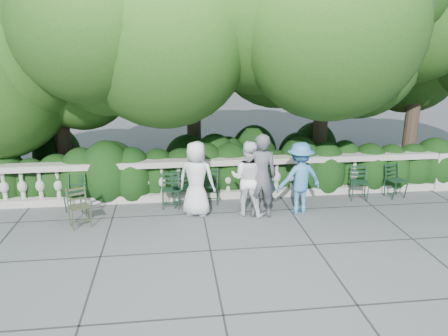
{
  "coord_description": "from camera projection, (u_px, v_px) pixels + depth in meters",
  "views": [
    {
      "loc": [
        -1.14,
        -8.32,
        3.79
      ],
      "look_at": [
        0.0,
        1.0,
        1.0
      ],
      "focal_mm": 35.0,
      "sensor_mm": 36.0,
      "label": 1
    }
  ],
  "objects": [
    {
      "name": "person_older_blue",
      "position": [
        299.0,
        178.0,
        9.7
      ],
      "size": [
        1.15,
        0.8,
        1.63
      ],
      "primitive_type": "imported",
      "rotation": [
        0.0,
        0.0,
        3.34
      ],
      "color": "teal",
      "rests_on": "ground"
    },
    {
      "name": "chair_weathered",
      "position": [
        83.0,
        229.0,
        9.04
      ],
      "size": [
        0.6,
        0.62,
        0.84
      ],
      "primitive_type": null,
      "rotation": [
        0.0,
        0.0,
        0.42
      ],
      "color": "black",
      "rests_on": "ground"
    },
    {
      "name": "person_businessman",
      "position": [
        196.0,
        179.0,
        9.57
      ],
      "size": [
        0.96,
        0.8,
        1.68
      ],
      "primitive_type": "imported",
      "rotation": [
        0.0,
        0.0,
        2.76
      ],
      "color": "silver",
      "rests_on": "ground"
    },
    {
      "name": "tree_canopy",
      "position": [
        240.0,
        32.0,
        11.12
      ],
      "size": [
        15.04,
        6.52,
        6.78
      ],
      "color": "#3F3023",
      "rests_on": "ground"
    },
    {
      "name": "chair_e",
      "position": [
        359.0,
        201.0,
        10.58
      ],
      "size": [
        0.54,
        0.57,
        0.84
      ],
      "primitive_type": null,
      "rotation": [
        0.0,
        0.0,
        -0.23
      ],
      "color": "black",
      "rests_on": "ground"
    },
    {
      "name": "shrub_hedge",
      "position": [
        215.0,
        182.0,
        11.98
      ],
      "size": [
        15.0,
        2.6,
        1.7
      ],
      "primitive_type": null,
      "color": "black",
      "rests_on": "ground"
    },
    {
      "name": "chair_b",
      "position": [
        210.0,
        205.0,
        10.32
      ],
      "size": [
        0.5,
        0.54,
        0.84
      ],
      "primitive_type": null,
      "rotation": [
        0.0,
        0.0,
        -0.14
      ],
      "color": "black",
      "rests_on": "ground"
    },
    {
      "name": "ground",
      "position": [
        230.0,
        227.0,
        9.13
      ],
      "size": [
        90.0,
        90.0,
        0.0
      ],
      "primitive_type": "plane",
      "color": "#48494F",
      "rests_on": "ground"
    },
    {
      "name": "person_casual_man",
      "position": [
        248.0,
        178.0,
        9.59
      ],
      "size": [
        1.01,
        0.92,
        1.68
      ],
      "primitive_type": "imported",
      "rotation": [
        0.0,
        0.0,
        2.71
      ],
      "color": "white",
      "rests_on": "ground"
    },
    {
      "name": "chair_d",
      "position": [
        171.0,
        210.0,
        10.05
      ],
      "size": [
        0.47,
        0.5,
        0.84
      ],
      "primitive_type": null,
      "rotation": [
        0.0,
        0.0,
        -0.06
      ],
      "color": "black",
      "rests_on": "ground"
    },
    {
      "name": "balustrade",
      "position": [
        220.0,
        179.0,
        10.7
      ],
      "size": [
        12.0,
        0.44,
        1.0
      ],
      "color": "#9E998E",
      "rests_on": "ground"
    },
    {
      "name": "person_woman_grey",
      "position": [
        261.0,
        176.0,
        9.44
      ],
      "size": [
        0.72,
        0.51,
        1.87
      ],
      "primitive_type": "imported",
      "rotation": [
        0.0,
        0.0,
        3.05
      ],
      "color": "#46464C",
      "rests_on": "ground"
    },
    {
      "name": "chair_c",
      "position": [
        183.0,
        208.0,
        10.17
      ],
      "size": [
        0.5,
        0.53,
        0.84
      ],
      "primitive_type": null,
      "rotation": [
        0.0,
        0.0,
        0.12
      ],
      "color": "black",
      "rests_on": "ground"
    },
    {
      "name": "chair_a",
      "position": [
        75.0,
        213.0,
        9.89
      ],
      "size": [
        0.5,
        0.53,
        0.84
      ],
      "primitive_type": null,
      "rotation": [
        0.0,
        0.0,
        -0.13
      ],
      "color": "black",
      "rests_on": "ground"
    },
    {
      "name": "chair_f",
      "position": [
        398.0,
        199.0,
        10.73
      ],
      "size": [
        0.54,
        0.57,
        0.84
      ],
      "primitive_type": null,
      "rotation": [
        0.0,
        0.0,
        0.23
      ],
      "color": "black",
      "rests_on": "ground"
    }
  ]
}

